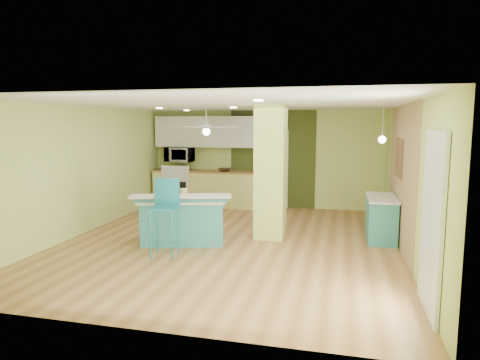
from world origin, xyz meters
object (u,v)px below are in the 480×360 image
Objects in this scene: bar_stool at (165,204)px; side_counter at (381,218)px; fruit_bowl at (225,170)px; canister at (184,193)px; peninsula at (183,219)px.

side_counter is at bearing 22.77° from bar_stool.
fruit_bowl is (-3.68, 2.24, 0.58)m from side_counter.
fruit_bowl is at bearing 86.67° from bar_stool.
bar_stool is 8.10× the size of canister.
peninsula is 3.71m from side_counter.
bar_stool is 0.97m from canister.
fruit_bowl is at bearing 76.85° from peninsula.
peninsula is 0.50m from canister.
side_counter is at bearing 1.84° from peninsula.
side_counter is 7.93× the size of canister.
peninsula is at bearing -75.54° from canister.
bar_stool is 3.82× the size of fruit_bowl.
peninsula is 3.40m from fruit_bowl.
fruit_bowl is 2.12× the size of canister.
side_counter is 3.73m from canister.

